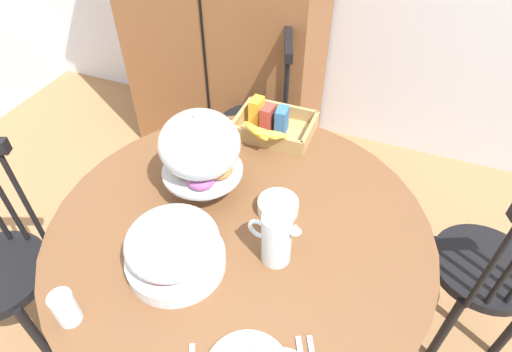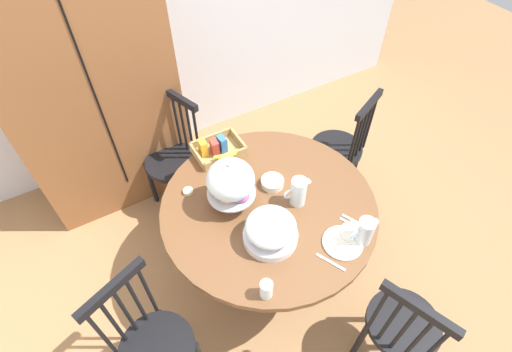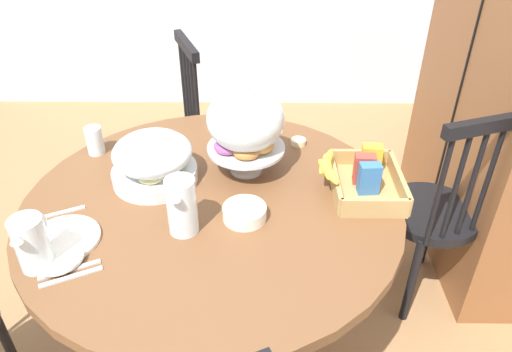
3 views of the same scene
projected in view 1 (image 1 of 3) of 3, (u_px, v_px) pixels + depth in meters
The scene contains 10 objects.
dining_table at pixel (241, 262), 1.55m from camera, with size 1.28×1.28×0.74m.
windsor_chair_near_window at pixel (258, 127), 2.30m from camera, with size 0.43×0.43×0.97m.
windsor_chair_far_side at pixel (487, 272), 1.63m from camera, with size 0.44×0.44×0.97m.
pastry_stand_with_dome at pixel (200, 148), 1.41m from camera, with size 0.28×0.28×0.34m.
fruit_platter_covered at pixel (174, 248), 1.25m from camera, with size 0.30×0.30×0.18m.
milk_pitcher at pixel (276, 240), 1.27m from camera, with size 0.17×0.09×0.19m.
cereal_basket at pixel (272, 125), 1.76m from camera, with size 0.32×0.30×0.12m.
cereal_bowl at pixel (279, 206), 1.45m from camera, with size 0.14×0.14×0.04m, color white.
drinking_glass at pixel (65, 308), 1.14m from camera, with size 0.06×0.06×0.11m, color silver.
butter_dish at pixel (185, 142), 1.73m from camera, with size 0.06×0.06×0.02m, color beige.
Camera 1 is at (0.29, -0.64, 1.83)m, focal length 29.99 mm.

